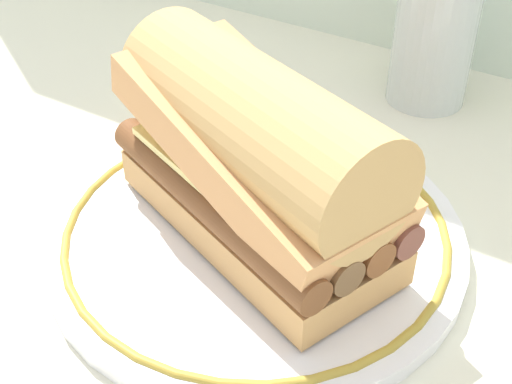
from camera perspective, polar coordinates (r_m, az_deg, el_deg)
ground_plane at (r=0.49m, az=2.60°, el=-4.66°), size 1.50×1.50×0.00m
plate at (r=0.49m, az=0.00°, el=-3.44°), size 0.29×0.29×0.01m
sausage_sandwich at (r=0.45m, az=0.00°, el=3.08°), size 0.23×0.17×0.12m
drinking_glass at (r=0.65m, az=13.98°, el=11.09°), size 0.07×0.07×0.11m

